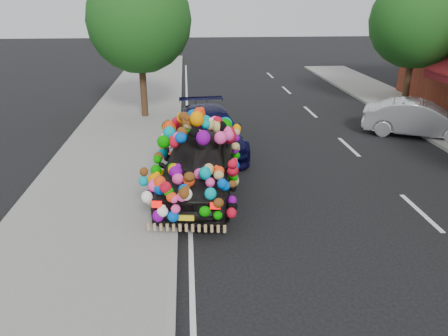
# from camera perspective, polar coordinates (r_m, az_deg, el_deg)

# --- Properties ---
(ground) EXTENTS (100.00, 100.00, 0.00)m
(ground) POSITION_cam_1_polar(r_m,az_deg,el_deg) (10.46, 6.65, -6.55)
(ground) COLOR black
(ground) RESTS_ON ground
(sidewalk) EXTENTS (4.00, 60.00, 0.12)m
(sidewalk) POSITION_cam_1_polar(r_m,az_deg,el_deg) (10.50, -17.19, -6.96)
(sidewalk) COLOR gray
(sidewalk) RESTS_ON ground
(kerb) EXTENTS (0.15, 60.00, 0.13)m
(kerb) POSITION_cam_1_polar(r_m,az_deg,el_deg) (10.25, -6.42, -6.76)
(kerb) COLOR gray
(kerb) RESTS_ON ground
(lane_markings) EXTENTS (6.00, 50.00, 0.01)m
(lane_markings) POSITION_cam_1_polar(r_m,az_deg,el_deg) (11.69, 24.30, -5.28)
(lane_markings) COLOR silver
(lane_markings) RESTS_ON ground
(tree_near_sidewalk) EXTENTS (4.20, 4.20, 6.13)m
(tree_near_sidewalk) POSITION_cam_1_polar(r_m,az_deg,el_deg) (18.65, -11.06, 18.42)
(tree_near_sidewalk) COLOR #332114
(tree_near_sidewalk) RESTS_ON ground
(tree_far_b) EXTENTS (4.00, 4.00, 5.90)m
(tree_far_b) POSITION_cam_1_polar(r_m,az_deg,el_deg) (21.52, 23.86, 17.08)
(tree_far_b) COLOR #332114
(tree_far_b) RESTS_ON ground
(plush_art_car) EXTENTS (2.85, 5.02, 2.20)m
(plush_art_car) POSITION_cam_1_polar(r_m,az_deg,el_deg) (11.26, -3.46, 1.94)
(plush_art_car) COLOR black
(plush_art_car) RESTS_ON ground
(navy_sedan) EXTENTS (2.40, 4.97, 1.39)m
(navy_sedan) POSITION_cam_1_polar(r_m,az_deg,el_deg) (14.77, -1.86, 4.96)
(navy_sedan) COLOR black
(navy_sedan) RESTS_ON ground
(silver_hatchback) EXTENTS (4.21, 3.06, 1.32)m
(silver_hatchback) POSITION_cam_1_polar(r_m,az_deg,el_deg) (17.88, 24.16, 5.89)
(silver_hatchback) COLOR #B3B7BB
(silver_hatchback) RESTS_ON ground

